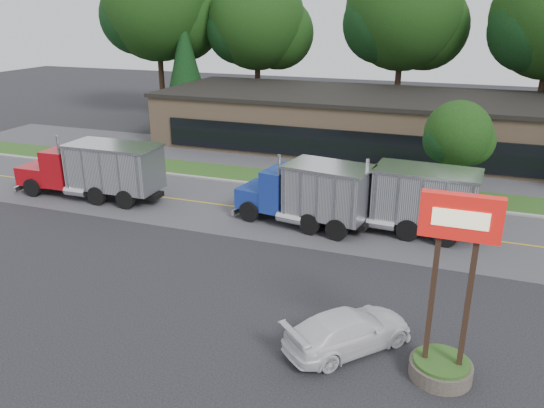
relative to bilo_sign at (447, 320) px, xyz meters
The scene contains 17 objects.
ground 10.98m from the bilo_sign, 166.61° to the left, with size 140.00×140.00×0.00m, color #36363B.
road 15.70m from the bilo_sign, 132.40° to the left, with size 60.00×8.00×0.02m, color slate.
center_line 15.70m from the bilo_sign, 132.40° to the left, with size 60.00×0.12×0.01m, color gold.
curb 19.00m from the bilo_sign, 123.77° to the left, with size 60.00×0.30×0.12m, color #9E9E99.
grass_verge 20.51m from the bilo_sign, 120.96° to the left, with size 60.00×3.40×0.03m, color #254D1A.
far_parking 24.91m from the bilo_sign, 115.02° to the left, with size 60.00×7.00×0.02m, color slate.
strip_mall 29.74m from the bilo_sign, 106.61° to the left, with size 32.00×12.00×4.00m, color tan.
bilo_sign is the anchor object (origin of this frame).
tree_far_a 46.80m from the bilo_sign, 131.20° to the left, with size 11.49×10.82×16.40m.
tree_far_b 42.49m from the bilo_sign, 119.06° to the left, with size 10.04×9.45×14.33m.
tree_far_c 38.01m from the bilo_sign, 99.81° to the left, with size 10.93×10.29×15.59m.
evergreen_left 42.09m from the bilo_sign, 129.19° to the left, with size 4.52×4.52×10.28m.
tree_verge 17.63m from the bilo_sign, 91.43° to the left, with size 4.08×3.84×5.82m.
dump_truck_red 22.72m from the bilo_sign, 153.37° to the left, with size 9.32×2.81×3.36m.
dump_truck_blue 12.67m from the bilo_sign, 124.86° to the left, with size 7.33×3.68×3.36m.
dump_truck_maroon 11.61m from the bilo_sign, 103.78° to the left, with size 8.67×3.11×3.36m.
rally_car 3.33m from the bilo_sign, behind, with size 1.85×4.56×1.32m, color white.
Camera 1 is at (10.30, -16.98, 10.65)m, focal length 35.00 mm.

